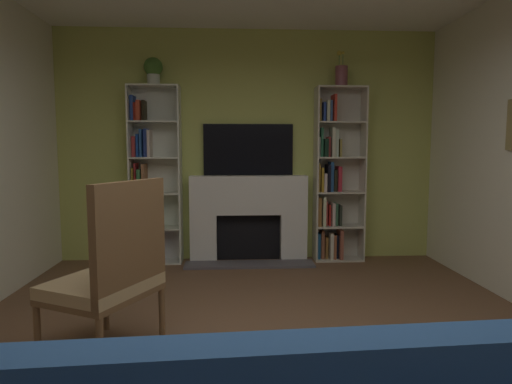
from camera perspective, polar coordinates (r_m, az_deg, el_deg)
ground_plane at (r=2.84m, az=1.43°, el=-23.59°), size 7.17×7.17×0.00m
wall_back_accent at (r=5.49m, az=-1.04°, el=5.94°), size 4.74×0.06×2.82m
fireplace at (r=5.41m, az=-0.96°, el=-3.13°), size 1.53×0.52×1.05m
tv at (r=5.43m, az=-1.01°, el=5.51°), size 1.09×0.06×0.62m
bookshelf_left at (r=5.45m, az=-13.44°, el=1.42°), size 0.60×0.29×2.12m
bookshelf_right at (r=5.51m, az=9.99°, el=1.40°), size 0.60×0.28×2.12m
potted_plant at (r=5.46m, az=-13.17°, el=15.20°), size 0.22×0.22×0.32m
vase_with_flowers at (r=5.53m, az=11.01°, el=14.62°), size 0.15×0.15×0.42m
armchair at (r=3.10m, az=-18.10°, el=-9.72°), size 0.80×0.84×1.18m
coffee_table at (r=2.24m, az=5.74°, el=-21.54°), size 0.83×0.47×0.43m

